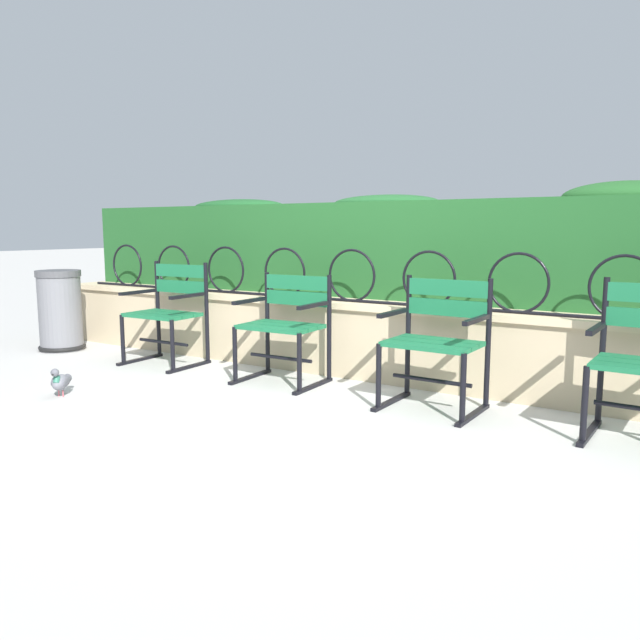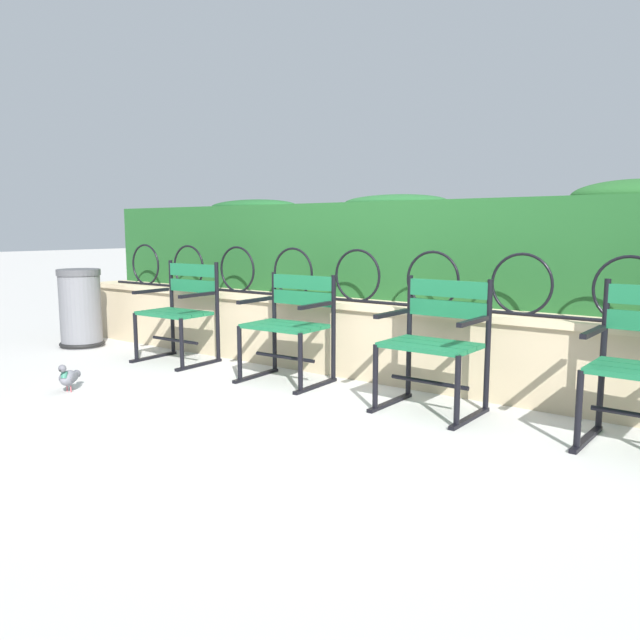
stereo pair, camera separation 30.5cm
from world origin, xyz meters
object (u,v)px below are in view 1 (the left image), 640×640
(park_chair_leftmost, at_px, (169,310))
(park_chair_centre_right, at_px, (437,338))
(pigeon_near_chairs, at_px, (60,381))
(trash_bin, at_px, (60,312))
(park_chair_centre_left, at_px, (286,323))

(park_chair_leftmost, xyz_separation_m, park_chair_centre_right, (2.52, -0.06, -0.01))
(pigeon_near_chairs, relative_size, trash_bin, 0.33)
(pigeon_near_chairs, bearing_deg, trash_bin, 144.23)
(park_chair_leftmost, distance_m, park_chair_centre_right, 2.52)
(park_chair_centre_right, bearing_deg, park_chair_leftmost, 178.73)
(park_chair_centre_right, height_order, pigeon_near_chairs, park_chair_centre_right)
(pigeon_near_chairs, bearing_deg, park_chair_leftmost, 98.20)
(park_chair_centre_right, relative_size, trash_bin, 1.10)
(pigeon_near_chairs, distance_m, trash_bin, 1.89)
(park_chair_centre_right, height_order, trash_bin, park_chair_centre_right)
(park_chair_leftmost, height_order, park_chair_centre_left, park_chair_leftmost)
(pigeon_near_chairs, xyz_separation_m, trash_bin, (-1.52, 1.10, 0.26))
(park_chair_leftmost, distance_m, trash_bin, 1.36)
(park_chair_leftmost, height_order, trash_bin, park_chair_leftmost)
(park_chair_centre_left, distance_m, trash_bin, 2.61)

